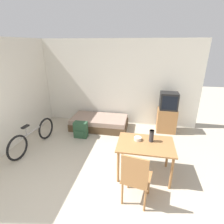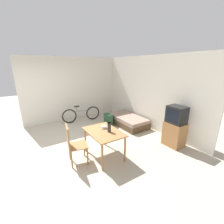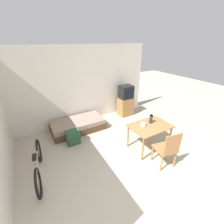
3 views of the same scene
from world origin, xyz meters
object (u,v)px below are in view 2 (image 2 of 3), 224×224
Objects in this scene: daybed at (127,120)px; dining_table at (104,135)px; bicycle at (81,114)px; backpack at (108,120)px; mate_bowl at (104,127)px; tv at (175,127)px; wooden_chair at (73,143)px; thermos_flask at (109,127)px.

daybed is 1.60× the size of dining_table.
backpack is at bearing 36.47° from bicycle.
mate_bowl is (1.28, -1.81, 0.58)m from daybed.
daybed is 1.43× the size of tv.
wooden_chair reaches higher than dining_table.
wooden_chair is 2.13× the size of backpack.
daybed is at bearing -175.65° from tv.
tv reaches higher than backpack.
thermos_flask is at bearing -30.31° from backpack.
thermos_flask is (-0.53, -1.97, 0.27)m from tv.
wooden_chair is at bearing -64.22° from daybed.
dining_table is at bearing -135.55° from thermos_flask.
dining_table reaches higher than backpack.
thermos_flask is (1.54, -1.81, 0.68)m from daybed.
dining_table is 1.09× the size of wooden_chair.
thermos_flask reaches higher than bicycle.
tv is at bearing 4.35° from daybed.
wooden_chair is 0.62× the size of bicycle.
backpack is at bearing 129.93° from wooden_chair.
dining_table is at bearing 79.60° from wooden_chair.
wooden_chair reaches higher than daybed.
bicycle reaches higher than daybed.
thermos_flask is at bearing 44.45° from dining_table.
mate_bowl reaches higher than backpack.
daybed is at bearing 45.87° from bicycle.
tv reaches higher than thermos_flask.
tv reaches higher than bicycle.
dining_table is 2.23m from backpack.
wooden_chair is at bearing -25.08° from bicycle.
mate_bowl is at bearing 91.18° from wooden_chair.
bicycle is at bearing -155.36° from tv.
bicycle is at bearing 171.90° from mate_bowl.
daybed is 2.43m from dining_table.
wooden_chair reaches higher than backpack.
backpack is (-1.82, 1.23, -0.40)m from dining_table.
mate_bowl reaches higher than bicycle.
mate_bowl is (-0.79, -1.97, 0.17)m from tv.
wooden_chair is 4.09× the size of thermos_flask.
tv is at bearing 68.01° from mate_bowl.
wooden_chair is at bearing -105.68° from thermos_flask.
wooden_chair is 2.63m from backpack.
tv is 2.13m from mate_bowl.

